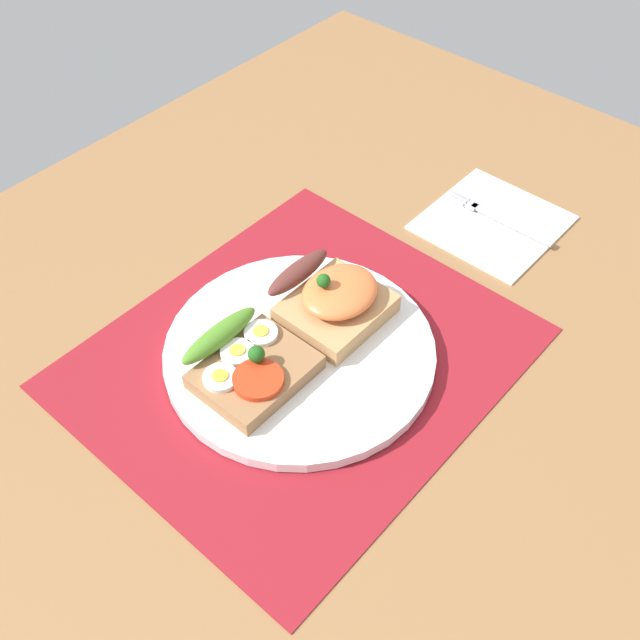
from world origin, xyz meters
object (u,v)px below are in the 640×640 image
at_px(sandwich_salmon, 331,297).
at_px(napkin, 493,222).
at_px(sandwich_egg_tomato, 248,364).
at_px(fork, 494,216).
at_px(plate, 300,352).

xyz_separation_m(sandwich_salmon, napkin, (0.24, -0.04, -0.03)).
height_order(sandwich_egg_tomato, napkin, sandwich_egg_tomato).
bearing_deg(fork, plate, 174.40).
bearing_deg(sandwich_salmon, napkin, -9.49).
bearing_deg(napkin, fork, 22.11).
relative_size(sandwich_salmon, napkin, 0.67).
bearing_deg(plate, napkin, -6.06).
bearing_deg(fork, napkin, -157.89).
bearing_deg(sandwich_egg_tomato, plate, -14.64).
height_order(napkin, fork, fork).
bearing_deg(plate, fork, -5.60).
xyz_separation_m(plate, sandwich_salmon, (0.06, 0.01, 0.03)).
xyz_separation_m(plate, fork, (0.30, -0.03, -0.00)).
xyz_separation_m(plate, sandwich_egg_tomato, (-0.05, 0.01, 0.02)).
height_order(sandwich_salmon, napkin, sandwich_salmon).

